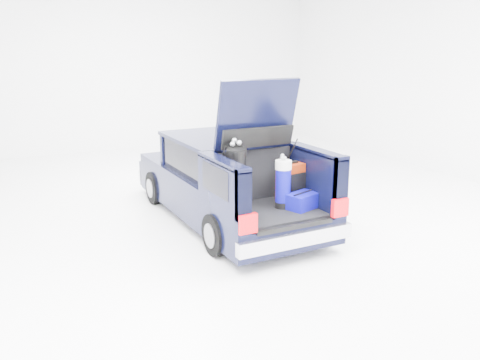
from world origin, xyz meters
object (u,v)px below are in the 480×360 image
black_golf_bag (236,178)px  blue_duffel (303,201)px  red_suitcase (291,183)px  blue_golf_bag (283,184)px  car (224,180)px

black_golf_bag → blue_duffel: black_golf_bag is taller
red_suitcase → blue_golf_bag: blue_golf_bag is taller
car → blue_duffel: size_ratio=8.50×
red_suitcase → blue_duffel: 0.38m
blue_golf_bag → black_golf_bag: bearing=179.2°
red_suitcase → blue_duffel: size_ratio=1.17×
black_golf_bag → blue_golf_bag: bearing=-0.7°
red_suitcase → blue_golf_bag: bearing=-152.4°
red_suitcase → blue_duffel: bearing=-95.7°
car → blue_duffel: bearing=-75.1°
blue_duffel → blue_golf_bag: bearing=127.4°
black_golf_bag → red_suitcase: bearing=14.3°
blue_golf_bag → car: bearing=117.1°
car → black_golf_bag: 1.45m
blue_golf_bag → blue_duffel: size_ratio=1.48×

